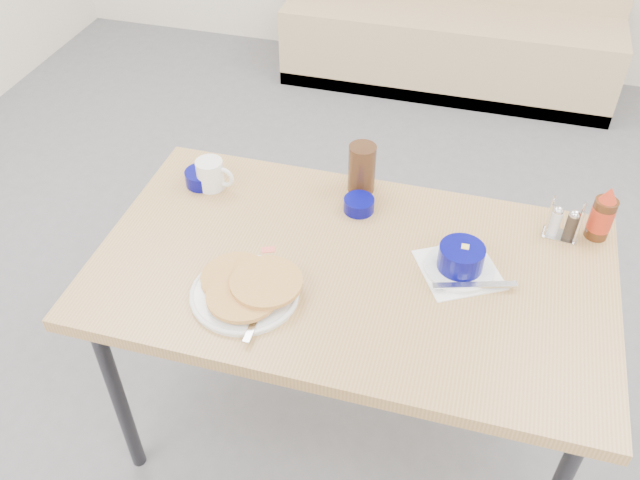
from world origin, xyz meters
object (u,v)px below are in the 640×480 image
(booth_bench, at_px, (452,24))
(creamer_bowl, at_px, (202,178))
(dining_table, at_px, (351,282))
(condiment_caddy, at_px, (563,225))
(grits_setting, at_px, (461,261))
(coffee_mug, at_px, (211,174))
(pancake_plate, at_px, (247,289))
(butter_bowl, at_px, (359,205))
(amber_tumbler, at_px, (362,168))
(syrup_bottle, at_px, (602,216))

(booth_bench, bearing_deg, creamer_bowl, -103.10)
(booth_bench, distance_m, dining_table, 2.56)
(condiment_caddy, bearing_deg, grits_setting, -133.42)
(dining_table, distance_m, coffee_mug, 0.56)
(pancake_plate, height_order, butter_bowl, pancake_plate)
(dining_table, relative_size, butter_bowl, 15.38)
(pancake_plate, bearing_deg, creamer_bowl, 126.01)
(dining_table, bearing_deg, condiment_caddy, 27.25)
(pancake_plate, distance_m, amber_tumbler, 0.55)
(booth_bench, xyz_separation_m, creamer_bowl, (-0.54, -2.30, 0.43))
(dining_table, bearing_deg, pancake_plate, -143.11)
(amber_tumbler, bearing_deg, grits_setting, -39.89)
(coffee_mug, bearing_deg, booth_bench, 77.84)
(syrup_bottle, bearing_deg, booth_bench, 106.03)
(coffee_mug, bearing_deg, syrup_bottle, 4.00)
(booth_bench, relative_size, pancake_plate, 6.31)
(creamer_bowl, relative_size, condiment_caddy, 0.88)
(dining_table, height_order, grits_setting, grits_setting)
(creamer_bowl, distance_m, condiment_caddy, 1.08)
(creamer_bowl, height_order, amber_tumbler, amber_tumbler)
(coffee_mug, bearing_deg, grits_setting, -12.13)
(coffee_mug, distance_m, syrup_bottle, 1.14)
(booth_bench, height_order, grits_setting, booth_bench)
(dining_table, height_order, amber_tumbler, amber_tumbler)
(pancake_plate, xyz_separation_m, butter_bowl, (0.20, 0.41, -0.00))
(grits_setting, distance_m, creamer_bowl, 0.84)
(coffee_mug, relative_size, condiment_caddy, 1.06)
(grits_setting, bearing_deg, amber_tumbler, 140.11)
(dining_table, height_order, coffee_mug, coffee_mug)
(condiment_caddy, xyz_separation_m, syrup_bottle, (0.10, 0.03, 0.03))
(dining_table, height_order, pancake_plate, pancake_plate)
(booth_bench, relative_size, butter_bowl, 20.87)
(butter_bowl, bearing_deg, amber_tumbler, 99.49)
(pancake_plate, distance_m, condiment_caddy, 0.90)
(butter_bowl, bearing_deg, dining_table, -81.48)
(amber_tumbler, bearing_deg, pancake_plate, -109.52)
(booth_bench, bearing_deg, pancake_plate, -94.98)
(creamer_bowl, xyz_separation_m, condiment_caddy, (1.08, 0.05, 0.02))
(syrup_bottle, bearing_deg, amber_tumbler, 177.24)
(coffee_mug, relative_size, amber_tumbler, 0.79)
(coffee_mug, height_order, syrup_bottle, syrup_bottle)
(syrup_bottle, bearing_deg, butter_bowl, -174.18)
(pancake_plate, xyz_separation_m, creamer_bowl, (-0.30, 0.41, 0.00))
(booth_bench, height_order, condiment_caddy, booth_bench)
(grits_setting, xyz_separation_m, creamer_bowl, (-0.82, 0.17, -0.01))
(butter_bowl, height_order, amber_tumbler, amber_tumbler)
(amber_tumbler, bearing_deg, creamer_bowl, -167.63)
(coffee_mug, xyz_separation_m, butter_bowl, (0.46, 0.01, -0.03))
(booth_bench, height_order, butter_bowl, booth_bench)
(amber_tumbler, relative_size, syrup_bottle, 0.91)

